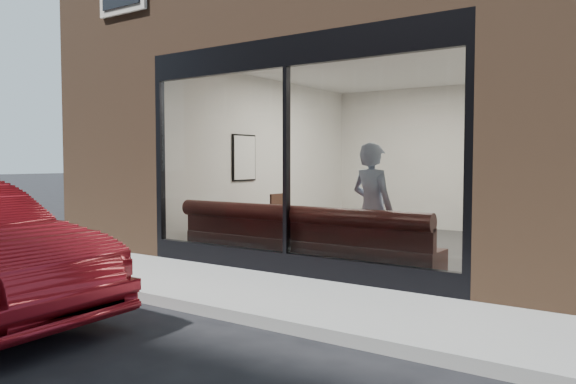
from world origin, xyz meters
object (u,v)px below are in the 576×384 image
Objects in this scene: cafe_table_left at (237,210)px; cafe_chair_left at (270,231)px; person at (372,209)px; banquette at (303,254)px; cafe_table_right at (395,217)px.

cafe_chair_left is (-0.18, 1.16, -0.50)m from cafe_table_left.
person is 2.82× the size of cafe_table_left.
cafe_table_left reaches higher than banquette.
cafe_table_left is 1.14× the size of cafe_table_right.
banquette is at bearing -138.01° from cafe_table_right.
cafe_table_right is at bearing 7.48° from cafe_table_left.
banquette is 7.16× the size of cafe_table_right.
person is 3.24m from cafe_chair_left.
banquette reaches higher than cafe_chair_left.
person is 4.34× the size of cafe_chair_left.
cafe_table_right is (1.00, 0.90, 0.52)m from banquette.
cafe_chair_left is (-2.86, 0.81, -0.50)m from cafe_table_right.
banquette is at bearing -18.22° from cafe_table_left.
cafe_chair_left is at bearing 99.06° from cafe_table_left.
cafe_table_right is at bearing -79.00° from person.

